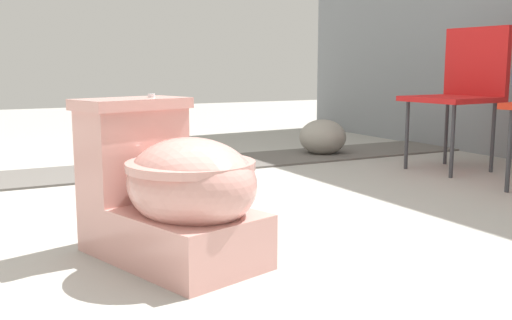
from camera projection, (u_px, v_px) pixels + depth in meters
ground_plane at (173, 235)px, 2.18m from camera, size 14.00×14.00×0.00m
gravel_strip at (174, 166)px, 3.63m from camera, size 0.56×8.00×0.01m
toilet at (172, 192)px, 1.88m from camera, size 0.71×0.54×0.52m
folding_chair_left at (463, 83)px, 3.50m from camera, size 0.47×0.47×0.83m
boulder_near at (323, 137)px, 4.13m from camera, size 0.43×0.43×0.24m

